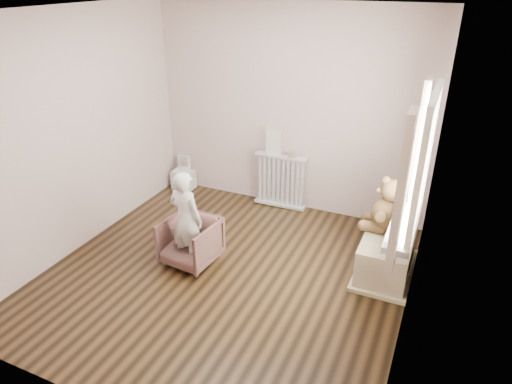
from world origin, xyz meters
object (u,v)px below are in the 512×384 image
at_px(child, 186,219).
at_px(toy_vanity, 183,171).
at_px(teddy_bear, 390,211).
at_px(armchair, 190,241).
at_px(toy_bench, 386,255).
at_px(radiator, 281,180).
at_px(plush_cat, 411,191).

bearing_deg(child, toy_vanity, -50.42).
height_order(toy_vanity, teddy_bear, teddy_bear).
xyz_separation_m(armchair, toy_bench, (1.98, 0.68, -0.05)).
distance_m(radiator, plush_cat, 2.06).
bearing_deg(plush_cat, radiator, 138.70).
distance_m(armchair, child, 0.31).
relative_size(toy_bench, plush_cat, 3.93).
xyz_separation_m(radiator, armchair, (-0.42, -1.61, -0.14)).
relative_size(toy_vanity, armchair, 0.88).
bearing_deg(child, teddy_bear, -150.93).
relative_size(radiator, toy_bench, 0.80).
bearing_deg(plush_cat, toy_bench, 149.84).
distance_m(radiator, toy_bench, 1.83).
xyz_separation_m(child, plush_cat, (2.12, 0.68, 0.44)).
bearing_deg(toy_bench, armchair, -161.01).
relative_size(child, toy_bench, 1.16).
xyz_separation_m(toy_vanity, child, (1.09, -1.63, 0.28)).
xyz_separation_m(toy_vanity, armchair, (1.09, -1.58, -0.02)).
relative_size(radiator, child, 0.69).
height_order(child, toy_bench, child).
relative_size(toy_vanity, plush_cat, 2.07).
height_order(radiator, plush_cat, plush_cat).
distance_m(toy_bench, teddy_bear, 0.48).
bearing_deg(radiator, toy_bench, -30.82).
bearing_deg(armchair, toy_vanity, 130.41).
relative_size(child, teddy_bear, 1.80).
bearing_deg(toy_bench, child, -159.73).
distance_m(armchair, teddy_bear, 2.13).
bearing_deg(plush_cat, teddy_bear, 129.03).
relative_size(radiator, armchair, 1.32).
bearing_deg(radiator, child, -104.01).
relative_size(toy_bench, teddy_bear, 1.56).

